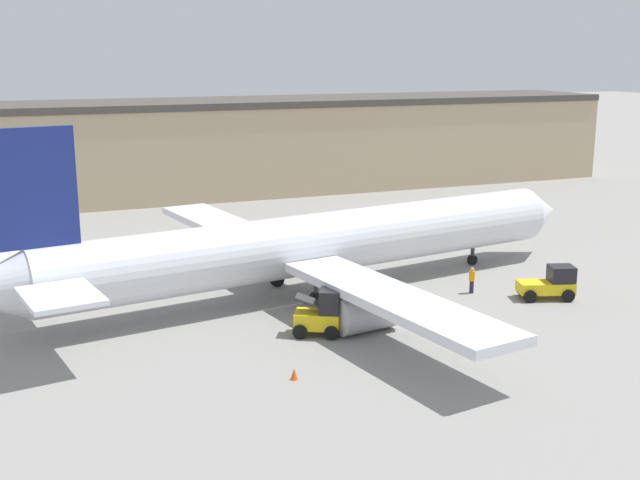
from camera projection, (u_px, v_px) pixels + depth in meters
The scene contains 7 objects.
ground_plane at pixel (320, 292), 50.84m from camera, with size 400.00×400.00×0.00m, color gray.
terminal_building at pixel (314, 142), 89.40m from camera, with size 67.62×12.68×9.89m.
airplane at pixel (306, 246), 49.63m from camera, with size 42.56×36.69×11.21m.
ground_crew_worker at pixel (472, 279), 50.37m from camera, with size 0.37×0.37×1.67m.
baggage_tug at pixel (551, 283), 49.23m from camera, with size 3.65×2.66×2.07m.
belt_loader_truck at pixel (321, 314), 42.92m from camera, with size 3.01×2.73×2.53m.
safety_cone_near at pixel (294, 374), 37.20m from camera, with size 0.36×0.36×0.55m.
Camera 1 is at (-18.03, -45.27, 14.89)m, focal length 45.00 mm.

